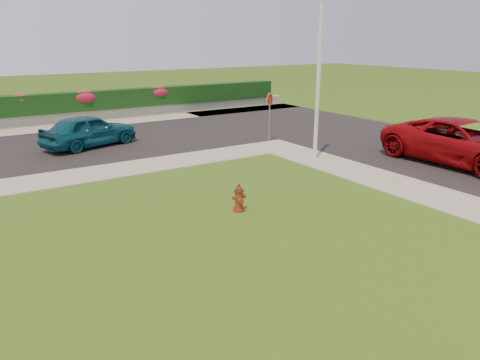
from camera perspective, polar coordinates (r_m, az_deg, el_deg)
ground at (r=10.29m, az=3.16°, el=-10.19°), size 120.00×120.00×0.00m
street_right at (r=21.33m, az=23.45°, el=2.89°), size 8.00×32.00×0.04m
curb_corner at (r=21.08m, az=4.27°, el=4.12°), size 2.00×2.00×0.04m
sidewalk_beyond at (r=27.15m, az=-23.04°, el=5.71°), size 34.00×2.00×0.04m
retaining_wall at (r=28.57m, az=-23.66°, el=6.71°), size 34.00×0.40×0.60m
hedge at (r=28.55m, az=-23.90°, el=8.41°), size 32.00×0.90×1.10m
fire_hydrant at (r=13.12m, az=-0.12°, el=-2.27°), size 0.41×0.38×0.78m
suv_red at (r=19.72m, az=25.58°, el=4.17°), size 2.88×6.14×1.70m
sedan_teal at (r=21.83m, az=-17.93°, el=5.77°), size 4.55×2.90×1.44m
utility_pole at (r=18.53m, az=9.51°, el=11.38°), size 0.16×0.16×5.92m
stop_sign at (r=21.87m, az=3.63°, el=8.98°), size 0.56×0.29×2.28m
flower_clump_d at (r=28.32m, az=-25.19°, el=8.87°), size 1.12×0.72×0.56m
flower_clump_e at (r=28.99m, az=-18.47°, el=9.57°), size 1.57×1.01×0.78m
flower_clump_f at (r=30.46m, az=-9.92°, el=10.53°), size 1.47×0.95×0.74m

